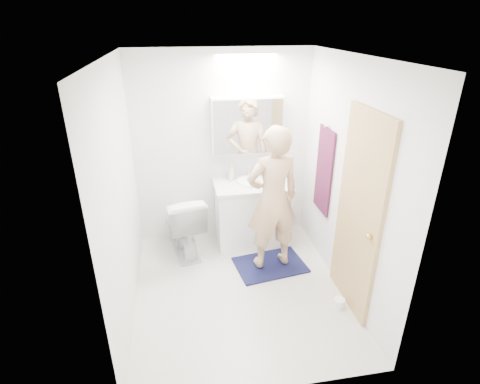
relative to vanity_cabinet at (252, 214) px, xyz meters
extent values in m
plane|color=silver|center=(-0.33, -0.96, -0.39)|extent=(2.50, 2.50, 0.00)
plane|color=white|center=(-0.33, -0.96, 2.01)|extent=(2.50, 2.50, 0.00)
plane|color=white|center=(-0.33, 0.29, 0.81)|extent=(2.50, 0.00, 2.50)
plane|color=white|center=(-0.33, -2.21, 0.81)|extent=(2.50, 0.00, 2.50)
plane|color=white|center=(-1.43, -0.96, 0.81)|extent=(0.00, 2.50, 2.50)
plane|color=white|center=(0.77, -0.96, 0.81)|extent=(0.00, 2.50, 2.50)
cube|color=white|center=(0.00, 0.00, 0.00)|extent=(0.90, 0.55, 0.78)
cube|color=silver|center=(0.00, 0.00, 0.41)|extent=(0.95, 0.58, 0.04)
cylinder|color=white|center=(0.00, 0.03, 0.45)|extent=(0.36, 0.36, 0.03)
cylinder|color=silver|center=(0.00, 0.22, 0.51)|extent=(0.02, 0.02, 0.16)
cube|color=white|center=(-0.03, 0.21, 1.11)|extent=(0.88, 0.14, 0.70)
cube|color=silver|center=(-0.03, 0.13, 1.11)|extent=(0.84, 0.01, 0.66)
imported|color=white|center=(-0.89, -0.12, 0.01)|extent=(0.59, 0.86, 0.80)
cube|color=#12163A|center=(0.10, -0.61, -0.38)|extent=(0.87, 0.67, 0.02)
imported|color=tan|center=(0.10, -0.61, 0.49)|extent=(0.66, 0.49, 1.67)
cube|color=tan|center=(0.75, -1.31, 0.61)|extent=(0.04, 0.80, 2.00)
sphere|color=gold|center=(0.71, -1.61, 0.56)|extent=(0.06, 0.06, 0.06)
cube|color=#15133E|center=(0.75, -0.41, 0.71)|extent=(0.02, 0.42, 1.00)
cylinder|color=silver|center=(0.74, -0.41, 1.23)|extent=(0.07, 0.02, 0.02)
imported|color=beige|center=(-0.24, 0.15, 0.53)|extent=(0.09, 0.09, 0.21)
imported|color=#62A8D3|center=(-0.23, 0.18, 0.52)|extent=(0.11, 0.11, 0.17)
imported|color=#3F4BBE|center=(0.27, 0.16, 0.48)|extent=(0.14, 0.14, 0.10)
cylinder|color=white|center=(0.62, -1.42, -0.34)|extent=(0.11, 0.11, 0.10)
camera|label=1|loc=(-0.88, -4.19, 2.29)|focal=28.04mm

